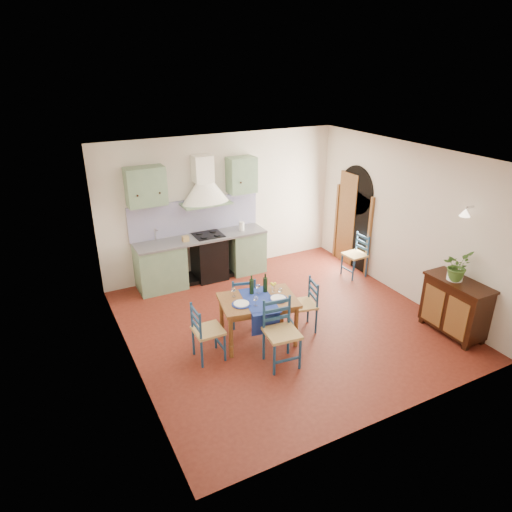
# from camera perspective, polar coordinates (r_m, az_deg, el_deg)

# --- Properties ---
(floor) EXTENTS (5.00, 5.00, 0.00)m
(floor) POSITION_cam_1_polar(r_m,az_deg,el_deg) (7.79, 3.48, -8.34)
(floor) COLOR #4E1810
(floor) RESTS_ON ground
(back_wall) EXTENTS (5.00, 0.96, 2.80)m
(back_wall) POSITION_cam_1_polar(r_m,az_deg,el_deg) (9.02, -6.36, 3.55)
(back_wall) COLOR beige
(back_wall) RESTS_ON ground
(right_wall) EXTENTS (0.26, 5.00, 2.80)m
(right_wall) POSITION_cam_1_polar(r_m,az_deg,el_deg) (8.84, 16.88, 4.22)
(right_wall) COLOR beige
(right_wall) RESTS_ON ground
(left_wall) EXTENTS (0.04, 5.00, 2.80)m
(left_wall) POSITION_cam_1_polar(r_m,az_deg,el_deg) (6.34, -16.08, -2.75)
(left_wall) COLOR beige
(left_wall) RESTS_ON ground
(ceiling) EXTENTS (5.00, 5.00, 0.01)m
(ceiling) POSITION_cam_1_polar(r_m,az_deg,el_deg) (6.75, 4.07, 12.33)
(ceiling) COLOR silver
(ceiling) RESTS_ON back_wall
(dining_table) EXTENTS (1.28, 1.00, 1.05)m
(dining_table) POSITION_cam_1_polar(r_m,az_deg,el_deg) (7.01, 0.31, -6.02)
(dining_table) COLOR brown
(dining_table) RESTS_ON ground
(chair_near) EXTENTS (0.51, 0.51, 0.99)m
(chair_near) POSITION_cam_1_polar(r_m,az_deg,el_deg) (6.60, 3.14, -9.53)
(chair_near) COLOR navy
(chair_near) RESTS_ON ground
(chair_far) EXTENTS (0.50, 0.50, 0.89)m
(chair_far) POSITION_cam_1_polar(r_m,az_deg,el_deg) (7.53, -1.71, -5.50)
(chair_far) COLOR navy
(chair_far) RESTS_ON ground
(chair_left) EXTENTS (0.42, 0.42, 0.89)m
(chair_left) POSITION_cam_1_polar(r_m,az_deg,el_deg) (6.74, -6.24, -9.37)
(chair_left) COLOR navy
(chair_left) RESTS_ON ground
(chair_right) EXTENTS (0.48, 0.48, 0.88)m
(chair_right) POSITION_cam_1_polar(r_m,az_deg,el_deg) (7.44, 6.07, -6.06)
(chair_right) COLOR navy
(chair_right) RESTS_ON ground
(chair_spare) EXTENTS (0.43, 0.43, 0.87)m
(chair_spare) POSITION_cam_1_polar(r_m,az_deg,el_deg) (9.43, 12.41, 0.13)
(chair_spare) COLOR navy
(chair_spare) RESTS_ON ground
(sideboard) EXTENTS (0.50, 1.05, 0.94)m
(sideboard) POSITION_cam_1_polar(r_m,az_deg,el_deg) (7.92, 23.63, -5.66)
(sideboard) COLOR black
(sideboard) RESTS_ON ground
(potted_plant) EXTENTS (0.53, 0.49, 0.47)m
(potted_plant) POSITION_cam_1_polar(r_m,az_deg,el_deg) (7.66, 23.82, -1.14)
(potted_plant) COLOR #3F6927
(potted_plant) RESTS_ON sideboard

